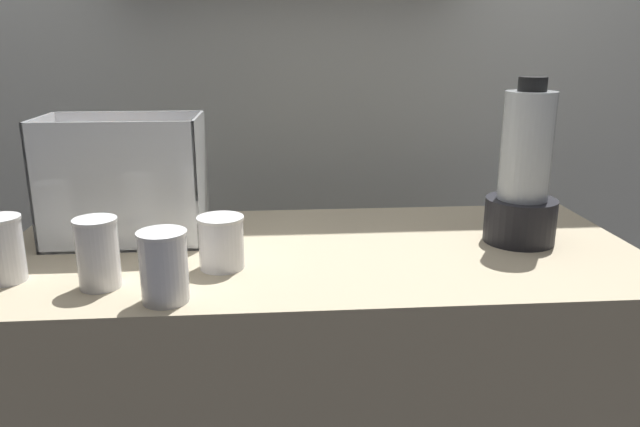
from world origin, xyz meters
The scene contains 8 objects.
counter centered at (0.00, 0.00, 0.45)m, with size 1.40×0.64×0.90m, color tan.
back_wall_unit centered at (0.00, 0.77, 1.26)m, with size 2.60×0.24×2.50m.
carrot_display_bin centered at (-0.45, 0.11, 0.99)m, with size 0.35×0.20×0.28m.
blender_pitcher centered at (0.46, 0.01, 1.04)m, with size 0.16×0.16×0.37m.
juice_cup_mango_far_left centered at (-0.61, -0.14, 0.96)m, with size 0.08×0.08×0.13m.
juice_cup_carrot_left centered at (-0.42, -0.18, 0.96)m, with size 0.08×0.08×0.13m.
juice_cup_pomegranate_middle centered at (-0.29, -0.26, 0.96)m, with size 0.09×0.09×0.13m.
juice_cup_beet_right centered at (-0.21, -0.10, 0.95)m, with size 0.09×0.09×0.11m.
Camera 1 is at (-0.10, -1.26, 1.34)m, focal length 34.03 mm.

